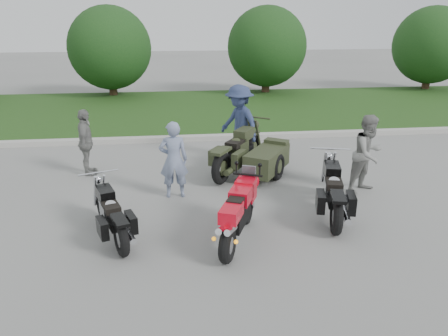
{
  "coord_description": "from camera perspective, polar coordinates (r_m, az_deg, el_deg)",
  "views": [
    {
      "loc": [
        -0.36,
        -6.69,
        3.6
      ],
      "look_at": [
        0.57,
        1.18,
        0.8
      ],
      "focal_mm": 35.0,
      "sensor_mm": 36.0,
      "label": 1
    }
  ],
  "objects": [
    {
      "name": "cruiser_right",
      "position": [
        8.37,
        14.06,
        -3.24
      ],
      "size": [
        0.72,
        2.28,
        0.89
      ],
      "rotation": [
        0.0,
        0.0,
        -0.25
      ],
      "color": "black",
      "rests_on": "ground"
    },
    {
      "name": "person_grey",
      "position": [
        9.65,
        18.32,
        1.78
      ],
      "size": [
        1.01,
        0.95,
        1.66
      ],
      "primitive_type": "imported",
      "rotation": [
        0.0,
        0.0,
        0.52
      ],
      "color": "gray",
      "rests_on": "ground"
    },
    {
      "name": "grass_strip",
      "position": [
        17.21,
        -5.47,
        7.55
      ],
      "size": [
        60.0,
        8.0,
        0.14
      ],
      "primitive_type": "cube",
      "color": "#29511B",
      "rests_on": "ground"
    },
    {
      "name": "tree_far_right",
      "position": [
        23.72,
        25.5,
        14.27
      ],
      "size": [
        3.6,
        3.6,
        4.0
      ],
      "color": "#3F2B1C",
      "rests_on": "ground"
    },
    {
      "name": "ground",
      "position": [
        7.61,
        -3.27,
        -8.83
      ],
      "size": [
        80.0,
        80.0,
        0.0
      ],
      "primitive_type": "plane",
      "color": "gray",
      "rests_on": "ground"
    },
    {
      "name": "sportbike_red",
      "position": [
        7.16,
        1.83,
        -5.85
      ],
      "size": [
        0.9,
        1.85,
        0.92
      ],
      "rotation": [
        0.0,
        0.0,
        -0.39
      ],
      "color": "black",
      "rests_on": "ground"
    },
    {
      "name": "person_stripe",
      "position": [
        8.93,
        -6.6,
        1.07
      ],
      "size": [
        0.59,
        0.39,
        1.61
      ],
      "primitive_type": "imported",
      "rotation": [
        0.0,
        0.0,
        3.15
      ],
      "color": "#7987A5",
      "rests_on": "ground"
    },
    {
      "name": "person_back",
      "position": [
        10.65,
        -17.59,
        3.19
      ],
      "size": [
        0.46,
        0.94,
        1.56
      ],
      "primitive_type": "imported",
      "rotation": [
        0.0,
        0.0,
        1.66
      ],
      "color": "gray",
      "rests_on": "ground"
    },
    {
      "name": "cruiser_left",
      "position": [
        7.59,
        -14.46,
        -6.14
      ],
      "size": [
        0.86,
        1.96,
        0.79
      ],
      "rotation": [
        0.0,
        0.0,
        0.35
      ],
      "color": "black",
      "rests_on": "ground"
    },
    {
      "name": "tree_mid_right",
      "position": [
        20.7,
        5.61,
        15.5
      ],
      "size": [
        3.6,
        3.6,
        4.0
      ],
      "color": "#3F2B1C",
      "rests_on": "ground"
    },
    {
      "name": "person_denim",
      "position": [
        11.18,
        2.0,
        5.88
      ],
      "size": [
        1.29,
        1.45,
        1.95
      ],
      "primitive_type": "imported",
      "rotation": [
        0.0,
        0.0,
        -1.0
      ],
      "color": "navy",
      "rests_on": "ground"
    },
    {
      "name": "cruiser_sidecar",
      "position": [
        10.16,
        3.96,
        1.43
      ],
      "size": [
        2.01,
        2.38,
        0.98
      ],
      "rotation": [
        0.0,
        0.0,
        -0.58
      ],
      "color": "black",
      "rests_on": "ground"
    },
    {
      "name": "curb",
      "position": [
        13.18,
        -4.96,
        3.88
      ],
      "size": [
        60.0,
        0.3,
        0.15
      ],
      "primitive_type": "cube",
      "color": "#AEABA3",
      "rests_on": "ground"
    },
    {
      "name": "tree_mid_left",
      "position": [
        20.41,
        -14.69,
        14.92
      ],
      "size": [
        3.6,
        3.6,
        4.0
      ],
      "color": "#3F2B1C",
      "rests_on": "ground"
    }
  ]
}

